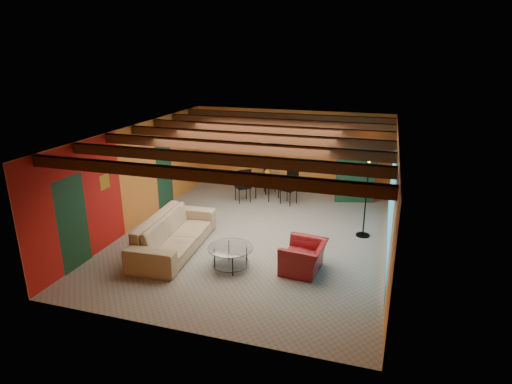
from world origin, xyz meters
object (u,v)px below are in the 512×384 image
(armoire, at_px, (356,169))
(vase, at_px, (268,162))
(floor_lamp, at_px, (366,196))
(potted_plant, at_px, (359,130))
(armchair, at_px, (304,257))
(sofa, at_px, (174,233))
(dining_table, at_px, (267,182))
(coffee_table, at_px, (231,257))

(armoire, xyz_separation_m, vase, (-2.68, -0.72, 0.20))
(floor_lamp, relative_size, potted_plant, 4.67)
(armchair, xyz_separation_m, armoire, (0.66, 5.03, 0.67))
(armchair, bearing_deg, armoire, 177.66)
(sofa, distance_m, potted_plant, 6.46)
(potted_plant, bearing_deg, armoire, 0.00)
(armoire, xyz_separation_m, potted_plant, (0.00, 0.00, 1.22))
(potted_plant, bearing_deg, dining_table, -165.02)
(dining_table, bearing_deg, potted_plant, 14.98)
(dining_table, distance_m, floor_lamp, 3.79)
(sofa, xyz_separation_m, floor_lamp, (4.24, 2.13, 0.66))
(dining_table, relative_size, potted_plant, 4.58)
(floor_lamp, distance_m, potted_plant, 3.04)
(coffee_table, bearing_deg, potted_plant, 67.72)
(floor_lamp, distance_m, vase, 3.75)
(coffee_table, distance_m, floor_lamp, 3.80)
(armoire, bearing_deg, potted_plant, 0.00)
(armchair, relative_size, dining_table, 0.47)
(sofa, bearing_deg, armoire, -41.14)
(coffee_table, xyz_separation_m, dining_table, (-0.48, 4.66, 0.30))
(sofa, bearing_deg, floor_lamp, -66.85)
(potted_plant, xyz_separation_m, vase, (-2.68, -0.72, -1.02))
(floor_lamp, bearing_deg, sofa, -153.33)
(coffee_table, height_order, potted_plant, potted_plant)
(sofa, height_order, potted_plant, potted_plant)
(armchair, bearing_deg, floor_lamp, 158.80)
(sofa, bearing_deg, armchair, -95.65)
(armoire, relative_size, potted_plant, 4.31)
(sofa, xyz_separation_m, coffee_table, (1.58, -0.46, -0.16))
(vase, bearing_deg, floor_lamp, -33.47)
(coffee_table, bearing_deg, sofa, 163.75)
(armchair, height_order, armoire, armoire)
(coffee_table, distance_m, armoire, 5.85)
(armchair, distance_m, coffee_table, 1.58)
(coffee_table, bearing_deg, floor_lamp, 44.32)
(floor_lamp, xyz_separation_m, potted_plant, (-0.45, 2.78, 1.14))
(armchair, bearing_deg, coffee_table, -72.21)
(sofa, relative_size, armoire, 1.44)
(potted_plant, bearing_deg, vase, -165.02)
(sofa, relative_size, floor_lamp, 1.33)
(potted_plant, height_order, vase, potted_plant)
(armoire, height_order, potted_plant, potted_plant)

